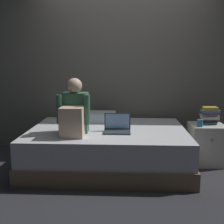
{
  "coord_description": "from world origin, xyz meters",
  "views": [
    {
      "loc": [
        0.03,
        -3.31,
        1.34
      ],
      "look_at": [
        -0.14,
        0.1,
        0.75
      ],
      "focal_mm": 46.65,
      "sensor_mm": 36.0,
      "label": 1
    }
  ],
  "objects_px": {
    "bed": "(108,148)",
    "pillow": "(96,117)",
    "nightstand": "(206,144)",
    "book_stack": "(210,115)",
    "laptop": "(117,127)",
    "person_sitting": "(74,113)",
    "mug": "(200,123)"
  },
  "relations": [
    {
      "from": "pillow",
      "to": "book_stack",
      "type": "xyz_separation_m",
      "value": [
        1.54,
        -0.22,
        0.07
      ]
    },
    {
      "from": "person_sitting",
      "to": "mug",
      "type": "bearing_deg",
      "value": 12.72
    },
    {
      "from": "bed",
      "to": "mug",
      "type": "distance_m",
      "value": 1.22
    },
    {
      "from": "nightstand",
      "to": "person_sitting",
      "type": "distance_m",
      "value": 1.81
    },
    {
      "from": "bed",
      "to": "mug",
      "type": "xyz_separation_m",
      "value": [
        1.17,
        0.06,
        0.32
      ]
    },
    {
      "from": "pillow",
      "to": "mug",
      "type": "relative_size",
      "value": 6.22
    },
    {
      "from": "book_stack",
      "to": "person_sitting",
      "type": "bearing_deg",
      "value": -163.1
    },
    {
      "from": "person_sitting",
      "to": "pillow",
      "type": "bearing_deg",
      "value": 76.75
    },
    {
      "from": "nightstand",
      "to": "mug",
      "type": "height_order",
      "value": "mug"
    },
    {
      "from": "book_stack",
      "to": "nightstand",
      "type": "bearing_deg",
      "value": -124.98
    },
    {
      "from": "nightstand",
      "to": "book_stack",
      "type": "xyz_separation_m",
      "value": [
        0.04,
        0.05,
        0.38
      ]
    },
    {
      "from": "bed",
      "to": "pillow",
      "type": "distance_m",
      "value": 0.59
    },
    {
      "from": "person_sitting",
      "to": "pillow",
      "type": "xyz_separation_m",
      "value": [
        0.17,
        0.74,
        -0.19
      ]
    },
    {
      "from": "laptop",
      "to": "pillow",
      "type": "height_order",
      "value": "laptop"
    },
    {
      "from": "nightstand",
      "to": "book_stack",
      "type": "height_order",
      "value": "book_stack"
    },
    {
      "from": "person_sitting",
      "to": "book_stack",
      "type": "height_order",
      "value": "person_sitting"
    },
    {
      "from": "person_sitting",
      "to": "book_stack",
      "type": "distance_m",
      "value": 1.79
    },
    {
      "from": "laptop",
      "to": "nightstand",
      "type": "bearing_deg",
      "value": 16.58
    },
    {
      "from": "mug",
      "to": "laptop",
      "type": "bearing_deg",
      "value": -167.59
    },
    {
      "from": "mug",
      "to": "bed",
      "type": "bearing_deg",
      "value": -177.22
    },
    {
      "from": "person_sitting",
      "to": "book_stack",
      "type": "xyz_separation_m",
      "value": [
        1.71,
        0.52,
        -0.11
      ]
    },
    {
      "from": "bed",
      "to": "person_sitting",
      "type": "distance_m",
      "value": 0.69
    },
    {
      "from": "pillow",
      "to": "laptop",
      "type": "bearing_deg",
      "value": -62.27
    },
    {
      "from": "laptop",
      "to": "book_stack",
      "type": "bearing_deg",
      "value": 18.34
    },
    {
      "from": "pillow",
      "to": "book_stack",
      "type": "height_order",
      "value": "book_stack"
    },
    {
      "from": "mug",
      "to": "person_sitting",
      "type": "bearing_deg",
      "value": -167.28
    },
    {
      "from": "laptop",
      "to": "book_stack",
      "type": "relative_size",
      "value": 1.38
    },
    {
      "from": "bed",
      "to": "pillow",
      "type": "bearing_deg",
      "value": 114.24
    },
    {
      "from": "bed",
      "to": "book_stack",
      "type": "xyz_separation_m",
      "value": [
        1.34,
        0.23,
        0.39
      ]
    },
    {
      "from": "person_sitting",
      "to": "book_stack",
      "type": "relative_size",
      "value": 2.82
    },
    {
      "from": "person_sitting",
      "to": "mug",
      "type": "xyz_separation_m",
      "value": [
        1.55,
        0.35,
        -0.18
      ]
    },
    {
      "from": "bed",
      "to": "mug",
      "type": "relative_size",
      "value": 22.22
    }
  ]
}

